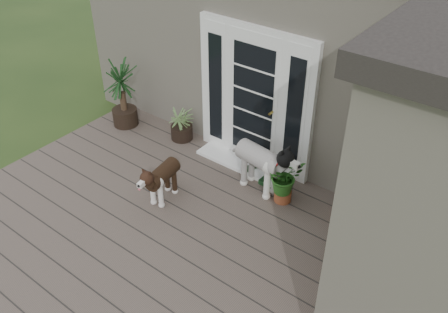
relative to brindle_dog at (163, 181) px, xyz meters
The scene contains 14 objects.
deck 1.01m from the brindle_dog, 46.77° to the right, with size 6.20×4.60×0.12m, color #6B5B4C.
house_main 3.79m from the brindle_dog, 79.70° to the left, with size 7.40×4.00×3.10m, color #665E54.
door_unit 1.75m from the brindle_dog, 73.53° to the left, with size 1.90×0.14×2.15m, color white.
door_step 1.41m from the brindle_dog, 71.18° to the left, with size 1.60×0.40×0.05m, color white.
brindle_dog is the anchor object (origin of this frame).
white_dog 1.36m from the brindle_dog, 46.52° to the left, with size 0.41×0.95×0.79m, color beige, non-canonical shape.
spider_plant 1.55m from the brindle_dog, 122.43° to the left, with size 0.60×0.60×0.64m, color #A0B670, non-canonical shape.
yucca 2.20m from the brindle_dog, 151.08° to the left, with size 0.81×0.81×1.17m, color black, non-canonical shape.
herb_a 1.65m from the brindle_dog, 36.05° to the left, with size 0.50×0.50×0.63m, color #215016.
herb_b 2.52m from the brindle_dog, 25.65° to the left, with size 0.39×0.39×0.58m, color #225217.
herb_c 2.51m from the brindle_dog, 30.28° to the left, with size 0.34×0.34×0.53m, color #1B5A19.
sapling 2.76m from the brindle_dog, ahead, with size 0.49×0.49×1.65m, color #285919, non-canonical shape.
clog_left 1.46m from the brindle_dog, 64.94° to the left, with size 0.16×0.33×0.10m, color black, non-canonical shape.
clog_right 1.54m from the brindle_dog, 52.46° to the left, with size 0.15×0.32×0.10m, color #17391A, non-canonical shape.
Camera 1 is at (3.17, -2.51, 4.49)m, focal length 38.53 mm.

